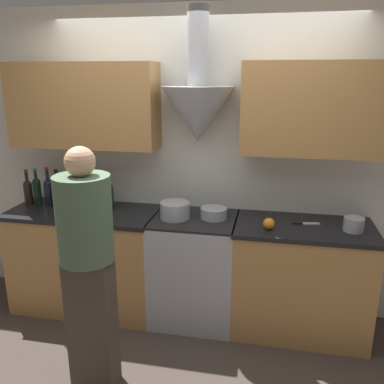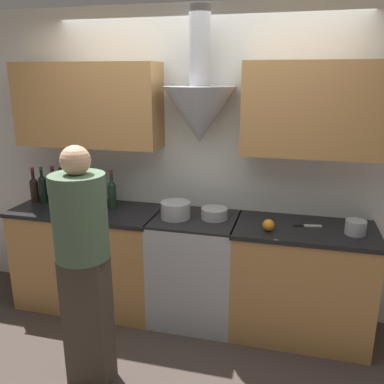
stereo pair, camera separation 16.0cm
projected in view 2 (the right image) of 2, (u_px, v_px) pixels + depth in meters
The scene contains 20 objects.
ground_plane at pixel (185, 339), 3.27m from camera, with size 12.00×12.00×0.00m, color #423833.
wall_back at pixel (199, 146), 3.43m from camera, with size 8.40×0.59×2.60m.
counter_left at pixel (90, 256), 3.69m from camera, with size 1.29×0.62×0.92m.
counter_right at pixel (301, 281), 3.25m from camera, with size 1.08×0.62×0.92m.
stove_range at pixel (195, 268), 3.46m from camera, with size 0.69×0.60×0.92m.
wine_bottle_0 at pixel (34, 188), 3.72m from camera, with size 0.08×0.08×0.32m.
wine_bottle_1 at pixel (43, 188), 3.69m from camera, with size 0.07×0.07×0.33m.
wine_bottle_2 at pixel (54, 188), 3.68m from camera, with size 0.08×0.08×0.35m.
wine_bottle_3 at pixel (62, 190), 3.64m from camera, with size 0.08×0.08×0.34m.
wine_bottle_4 at pixel (73, 191), 3.62m from camera, with size 0.07×0.07×0.32m.
wine_bottle_5 at pixel (84, 192), 3.60m from camera, with size 0.07×0.07×0.32m.
wine_bottle_6 at pixel (94, 191), 3.59m from camera, with size 0.08×0.08×0.33m.
wine_bottle_7 at pixel (102, 192), 3.54m from camera, with size 0.08×0.08×0.34m.
wine_bottle_8 at pixel (112, 193), 3.53m from camera, with size 0.07×0.07×0.34m.
stock_pot at pixel (176, 210), 3.32m from camera, with size 0.24×0.24×0.13m.
mixing_bowl at pixel (214, 213), 3.31m from camera, with size 0.22×0.22×0.09m.
orange_fruit at pixel (269, 225), 3.04m from camera, with size 0.09×0.09×0.09m.
saucepan at pixel (356, 227), 2.98m from camera, with size 0.15×0.15×0.11m.
chefs_knife at pixel (307, 226), 3.15m from camera, with size 0.22×0.07×0.01m.
person_foreground_left at pixel (83, 260), 2.59m from camera, with size 0.34×0.34×1.65m.
Camera 2 is at (0.76, -2.71, 2.05)m, focal length 38.00 mm.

